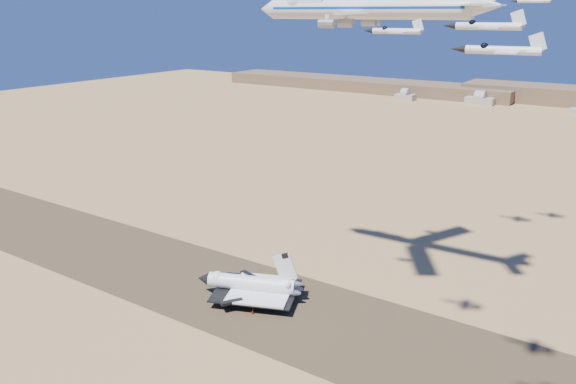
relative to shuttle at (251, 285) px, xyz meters
The scene contains 12 objects.
ground 6.79m from the shuttle, ahead, with size 1200.00×1200.00×0.00m, color tan.
runway 6.77m from the shuttle, ahead, with size 600.00×50.00×0.06m, color #4F3C27.
hangars 481.45m from the shuttle, 97.09° to the left, with size 200.50×29.50×30.00m.
shuttle is the anchor object (origin of this frame).
carrier_747 98.43m from the shuttle, 47.78° to the left, with size 79.23×61.45×19.76m.
crew_a 10.34m from the shuttle, 48.76° to the right, with size 0.66×0.43×1.80m, color #C2390B.
crew_b 8.48m from the shuttle, 50.41° to the right, with size 0.76×0.44×1.55m, color #C2390B.
crew_c 12.26m from the shuttle, 50.56° to the right, with size 0.99×0.51×1.69m, color #C2390B.
chase_jet_a 102.98m from the shuttle, 13.79° to the right, with size 14.38×7.89×3.59m.
chase_jet_b 121.54m from the shuttle, 19.63° to the right, with size 15.18×8.06×3.78m.
chase_jet_c 130.05m from the shuttle, 28.63° to the right, with size 14.14×7.69×3.52m.
chase_jet_e 147.62m from the shuttle, 56.67° to the left, with size 14.29×7.98×3.58m.
Camera 1 is at (103.65, -138.83, 95.59)m, focal length 35.00 mm.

